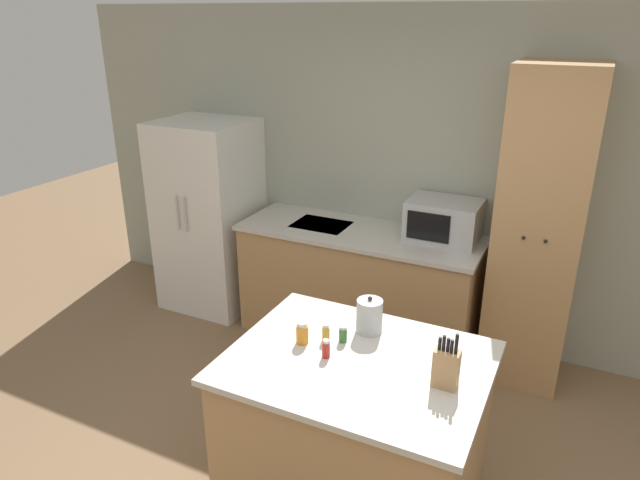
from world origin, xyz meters
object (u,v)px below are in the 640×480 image
pantry_cabinet (539,232)px  spice_bottle_amber_oil (326,349)px  kettle (369,316)px  microwave (444,220)px  spice_bottle_tall_dark (302,333)px  spice_bottle_short_red (326,333)px  spice_bottle_green_herb (343,335)px  refrigerator (209,216)px  knife_block (446,367)px

pantry_cabinet → spice_bottle_amber_oil: size_ratio=22.35×
pantry_cabinet → kettle: (-0.69, -1.40, -0.12)m
pantry_cabinet → microwave: (-0.67, 0.05, -0.04)m
pantry_cabinet → microwave: pantry_cabinet is taller
microwave → kettle: bearing=-90.7°
pantry_cabinet → spice_bottle_tall_dark: (-0.97, -1.66, -0.16)m
spice_bottle_short_red → spice_bottle_amber_oil: size_ratio=0.98×
spice_bottle_short_red → kettle: kettle is taller
microwave → spice_bottle_green_herb: size_ratio=5.71×
pantry_cabinet → kettle: pantry_cabinet is taller
pantry_cabinet → kettle: size_ratio=10.53×
spice_bottle_amber_oil → spice_bottle_green_herb: spice_bottle_amber_oil is taller
refrigerator → spice_bottle_short_red: size_ratio=17.15×
refrigerator → pantry_cabinet: 2.75m
pantry_cabinet → spice_bottle_tall_dark: 1.93m
kettle → spice_bottle_tall_dark: bearing=-136.2°
refrigerator → spice_bottle_green_herb: 2.46m
refrigerator → spice_bottle_short_red: bearing=-38.9°
refrigerator → microwave: bearing=3.7°
refrigerator → knife_block: 3.02m
microwave → spice_bottle_tall_dark: microwave is taller
knife_block → spice_bottle_tall_dark: size_ratio=2.41×
refrigerator → kettle: refrigerator is taller
refrigerator → spice_bottle_tall_dark: (1.77, -1.58, 0.12)m
refrigerator → spice_bottle_amber_oil: size_ratio=16.78×
knife_block → spice_bottle_short_red: (-0.67, 0.12, -0.06)m
spice_bottle_green_herb → refrigerator: bearing=142.9°
kettle → pantry_cabinet: bearing=63.7°
spice_bottle_short_red → pantry_cabinet: bearing=61.5°
knife_block → spice_bottle_amber_oil: knife_block is taller
kettle → spice_bottle_amber_oil: bearing=-107.4°
microwave → spice_bottle_amber_oil: 1.79m
knife_block → spice_bottle_tall_dark: (-0.77, 0.04, -0.05)m
refrigerator → kettle: bearing=-32.9°
spice_bottle_tall_dark → spice_bottle_green_herb: spice_bottle_tall_dark is taller
pantry_cabinet → spice_bottle_short_red: (-0.86, -1.59, -0.17)m
refrigerator → spice_bottle_short_red: 2.41m
spice_bottle_short_red → spice_bottle_green_herb: (0.09, 0.03, -0.00)m
knife_block → kettle: (-0.50, 0.30, -0.01)m
kettle → spice_bottle_green_herb: bearing=-118.4°
microwave → knife_block: bearing=-74.8°
knife_block → spice_bottle_green_herb: (-0.58, 0.15, -0.06)m
kettle → microwave: bearing=89.3°
spice_bottle_green_herb → kettle: kettle is taller
spice_bottle_amber_oil → spice_bottle_green_herb: 0.17m
refrigerator → spice_bottle_short_red: refrigerator is taller
refrigerator → spice_bottle_green_herb: bearing=-37.1°
spice_bottle_tall_dark → spice_bottle_green_herb: (0.19, 0.10, -0.01)m
microwave → spice_bottle_short_red: 1.66m
spice_bottle_short_red → kettle: (0.17, 0.19, 0.05)m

